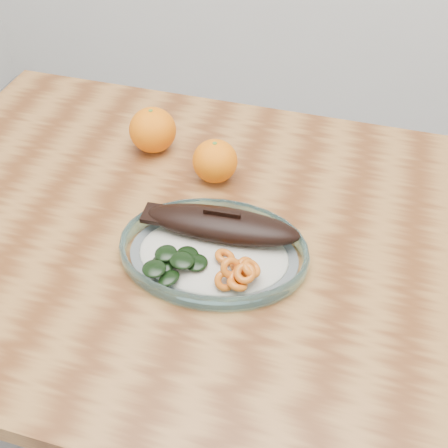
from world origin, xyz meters
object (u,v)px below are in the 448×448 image
object	(u,v)px
dining_table	(219,273)
plated_meal	(214,249)
orange_right	(215,161)
orange_left	(153,130)

from	to	relation	value
dining_table	plated_meal	size ratio (longest dim) A/B	2.04
dining_table	orange_right	bearing A→B (deg)	109.27
dining_table	orange_right	world-z (taller)	orange_right
plated_meal	orange_left	size ratio (longest dim) A/B	6.53
dining_table	plated_meal	bearing A→B (deg)	-82.55
plated_meal	orange_left	bearing A→B (deg)	122.84
orange_right	orange_left	bearing A→B (deg)	158.91
plated_meal	orange_right	distance (m)	0.20
plated_meal	orange_right	bearing A→B (deg)	100.20
orange_left	orange_right	size ratio (longest dim) A/B	1.10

